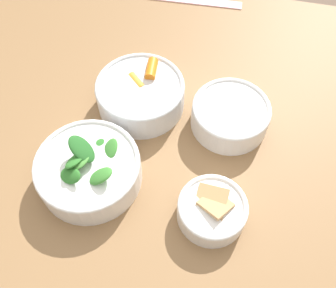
{
  "coord_description": "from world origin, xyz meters",
  "views": [
    {
      "loc": [
        0.1,
        -0.4,
        1.36
      ],
      "look_at": [
        0.01,
        -0.03,
        0.75
      ],
      "focal_mm": 40.0,
      "sensor_mm": 36.0,
      "label": 1
    }
  ],
  "objects_px": {
    "bowl_beans_hotdog": "(230,116)",
    "bowl_cookies": "(212,210)",
    "ruler": "(192,0)",
    "bowl_greens": "(89,169)",
    "bowl_carrots": "(141,94)"
  },
  "relations": [
    {
      "from": "bowl_beans_hotdog",
      "to": "bowl_cookies",
      "type": "height_order",
      "value": "bowl_beans_hotdog"
    },
    {
      "from": "bowl_cookies",
      "to": "ruler",
      "type": "bearing_deg",
      "value": 104.09
    },
    {
      "from": "bowl_greens",
      "to": "bowl_carrots",
      "type": "bearing_deg",
      "value": 76.69
    },
    {
      "from": "bowl_beans_hotdog",
      "to": "bowl_cookies",
      "type": "xyz_separation_m",
      "value": [
        -0.0,
        -0.21,
        -0.0
      ]
    },
    {
      "from": "ruler",
      "to": "bowl_beans_hotdog",
      "type": "bearing_deg",
      "value": -68.39
    },
    {
      "from": "bowl_beans_hotdog",
      "to": "ruler",
      "type": "height_order",
      "value": "bowl_beans_hotdog"
    },
    {
      "from": "bowl_beans_hotdog",
      "to": "ruler",
      "type": "distance_m",
      "value": 0.41
    },
    {
      "from": "bowl_greens",
      "to": "ruler",
      "type": "bearing_deg",
      "value": 81.34
    },
    {
      "from": "bowl_carrots",
      "to": "bowl_beans_hotdog",
      "type": "bearing_deg",
      "value": -3.12
    },
    {
      "from": "bowl_carrots",
      "to": "ruler",
      "type": "xyz_separation_m",
      "value": [
        0.04,
        0.37,
        -0.03
      ]
    },
    {
      "from": "bowl_greens",
      "to": "bowl_beans_hotdog",
      "type": "relative_size",
      "value": 1.23
    },
    {
      "from": "bowl_cookies",
      "to": "bowl_greens",
      "type": "bearing_deg",
      "value": 173.94
    },
    {
      "from": "bowl_beans_hotdog",
      "to": "ruler",
      "type": "xyz_separation_m",
      "value": [
        -0.15,
        0.38,
        -0.03
      ]
    },
    {
      "from": "bowl_greens",
      "to": "ruler",
      "type": "xyz_separation_m",
      "value": [
        0.09,
        0.56,
        -0.03
      ]
    },
    {
      "from": "bowl_carrots",
      "to": "bowl_beans_hotdog",
      "type": "height_order",
      "value": "bowl_carrots"
    }
  ]
}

